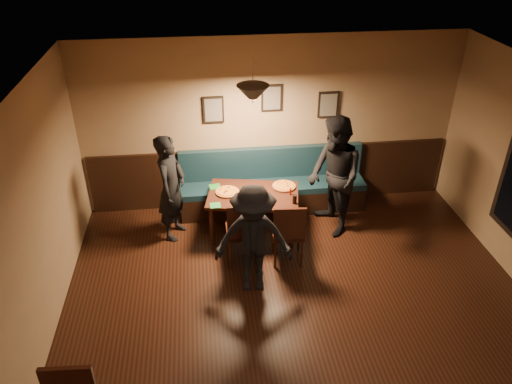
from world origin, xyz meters
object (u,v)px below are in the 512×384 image
at_px(diner_left, 171,188).
at_px(dining_table, 253,214).
at_px(diner_front, 253,240).
at_px(chair_near_right, 288,231).
at_px(chair_near_left, 243,230).
at_px(tabasco_bottle, 290,191).
at_px(soda_glass, 295,199).
at_px(diner_right, 334,177).
at_px(booth_bench, 273,183).

bearing_deg(diner_left, dining_table, -74.86).
bearing_deg(diner_front, chair_near_right, 50.18).
bearing_deg(diner_front, diner_left, 134.35).
relative_size(dining_table, chair_near_right, 1.35).
bearing_deg(diner_left, chair_near_left, -106.17).
relative_size(chair_near_left, diner_front, 0.67).
xyz_separation_m(dining_table, diner_front, (-0.14, -1.22, 0.41)).
height_order(chair_near_left, tabasco_bottle, chair_near_left).
bearing_deg(soda_glass, dining_table, 149.30).
height_order(dining_table, diner_left, diner_left).
xyz_separation_m(dining_table, diner_right, (1.21, -0.02, 0.57)).
bearing_deg(tabasco_bottle, diner_front, -121.20).
bearing_deg(diner_front, chair_near_left, 103.55).
bearing_deg(chair_near_right, diner_right, 44.36).
bearing_deg(tabasco_bottle, dining_table, 170.78).
bearing_deg(tabasco_bottle, soda_glass, -86.20).
relative_size(diner_left, diner_right, 0.89).
bearing_deg(soda_glass, diner_left, 165.48).
relative_size(diner_front, tabasco_bottle, 12.17).
height_order(dining_table, chair_near_right, chair_near_right).
relative_size(chair_near_right, tabasco_bottle, 7.79).
xyz_separation_m(booth_bench, diner_front, (-0.54, -1.88, 0.27)).
distance_m(dining_table, chair_near_left, 0.67).
bearing_deg(dining_table, booth_bench, 69.48).
bearing_deg(dining_table, soda_glass, -20.20).
bearing_deg(diner_right, booth_bench, -141.82).
height_order(dining_table, soda_glass, soda_glass).
xyz_separation_m(diner_left, soda_glass, (1.75, -0.45, -0.05)).
bearing_deg(diner_left, chair_near_right, -95.81).
bearing_deg(chair_near_left, dining_table, 70.07).
xyz_separation_m(diner_right, tabasco_bottle, (-0.67, -0.07, -0.15)).
height_order(booth_bench, diner_front, diner_front).
height_order(soda_glass, tabasco_bottle, soda_glass).
bearing_deg(diner_front, dining_table, 89.54).
bearing_deg(diner_front, soda_glass, 57.82).
bearing_deg(diner_right, dining_table, -102.86).
xyz_separation_m(diner_left, diner_front, (1.05, -1.34, -0.06)).
bearing_deg(chair_near_left, chair_near_right, -6.73).
height_order(chair_near_right, diner_front, diner_front).
height_order(booth_bench, dining_table, booth_bench).
xyz_separation_m(chair_near_left, soda_glass, (0.78, 0.29, 0.26)).
bearing_deg(dining_table, tabasco_bottle, 1.29).
distance_m(diner_left, diner_front, 1.71).
bearing_deg(soda_glass, chair_near_left, -159.82).
bearing_deg(booth_bench, tabasco_bottle, -79.09).
relative_size(diner_left, soda_glass, 12.39).
height_order(diner_right, diner_front, diner_right).
relative_size(diner_front, soda_glass, 11.46).
relative_size(dining_table, soda_glass, 9.93).
height_order(diner_right, tabasco_bottle, diner_right).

